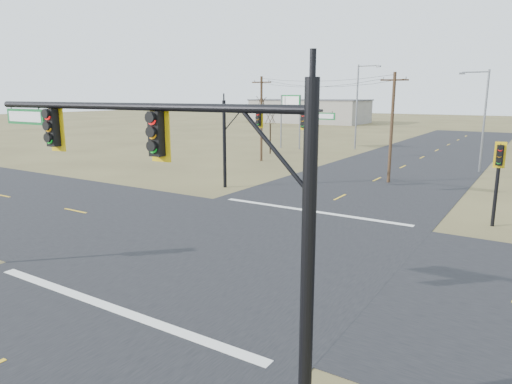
% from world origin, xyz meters
% --- Properties ---
extents(ground, '(320.00, 320.00, 0.00)m').
position_xyz_m(ground, '(0.00, 0.00, 0.00)').
color(ground, olive).
rests_on(ground, ground).
extents(road_ew, '(160.00, 14.00, 0.02)m').
position_xyz_m(road_ew, '(0.00, 0.00, 0.01)').
color(road_ew, black).
rests_on(road_ew, ground).
extents(road_ns, '(14.00, 160.00, 0.02)m').
position_xyz_m(road_ns, '(0.00, 0.00, 0.01)').
color(road_ns, black).
rests_on(road_ns, ground).
extents(stop_bar_near, '(12.00, 0.40, 0.01)m').
position_xyz_m(stop_bar_near, '(0.00, -7.50, 0.03)').
color(stop_bar_near, silver).
rests_on(stop_bar_near, road_ns).
extents(stop_bar_far, '(12.00, 0.40, 0.01)m').
position_xyz_m(stop_bar_far, '(0.00, 7.50, 0.03)').
color(stop_bar_far, silver).
rests_on(stop_bar_far, road_ns).
extents(mast_arm_near, '(10.34, 0.44, 7.14)m').
position_xyz_m(mast_arm_near, '(3.89, -8.72, 5.20)').
color(mast_arm_near, black).
rests_on(mast_arm_near, ground).
extents(mast_arm_far, '(8.83, 0.44, 6.45)m').
position_xyz_m(mast_arm_far, '(-5.57, 10.73, 4.68)').
color(mast_arm_far, black).
rests_on(mast_arm_far, ground).
extents(pedestal_signal_ne, '(0.62, 0.54, 4.51)m').
position_xyz_m(pedestal_signal_ne, '(9.48, 9.71, 3.28)').
color(pedestal_signal_ne, black).
rests_on(pedestal_signal_ne, ground).
extents(utility_pole_near, '(2.03, 0.75, 8.55)m').
position_xyz_m(utility_pole_near, '(1.18, 19.18, 4.47)').
color(utility_pole_near, '#4A341F').
rests_on(utility_pole_near, ground).
extents(utility_pole_far, '(2.13, 0.40, 8.71)m').
position_xyz_m(utility_pole_far, '(-13.86, 24.27, 4.55)').
color(utility_pole_far, '#4A341F').
rests_on(utility_pole_far, ground).
extents(highway_sign, '(3.40, 1.51, 6.86)m').
position_xyz_m(highway_sign, '(-16.68, 35.99, 4.78)').
color(highway_sign, slate).
rests_on(highway_sign, ground).
extents(streetlight_a, '(2.51, 0.30, 9.01)m').
position_xyz_m(streetlight_a, '(6.45, 28.56, 5.05)').
color(streetlight_a, slate).
rests_on(streetlight_a, ground).
extents(streetlight_c, '(2.95, 0.46, 10.55)m').
position_xyz_m(streetlight_c, '(-8.99, 39.74, 5.92)').
color(streetlight_c, slate).
rests_on(streetlight_c, ground).
extents(bare_tree_a, '(2.86, 2.86, 5.57)m').
position_xyz_m(bare_tree_a, '(-16.15, 30.01, 4.41)').
color(bare_tree_a, black).
rests_on(bare_tree_a, ground).
extents(bare_tree_b, '(3.36, 3.36, 7.48)m').
position_xyz_m(bare_tree_b, '(-25.12, 42.58, 5.98)').
color(bare_tree_b, black).
rests_on(bare_tree_b, ground).
extents(warehouse_left, '(28.00, 14.00, 5.50)m').
position_xyz_m(warehouse_left, '(-40.00, 90.00, 2.75)').
color(warehouse_left, gray).
rests_on(warehouse_left, ground).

